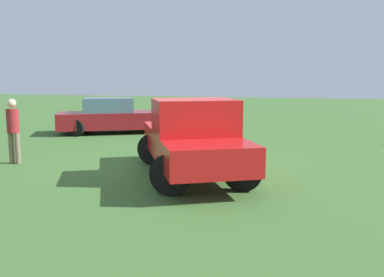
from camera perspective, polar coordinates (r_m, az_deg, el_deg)
ground_plane at (r=10.44m, az=-1.20°, el=-4.35°), size 80.00×80.00×0.00m
pickup_truck at (r=9.49m, az=0.15°, el=0.25°), size 3.80×4.98×1.84m
sedan_near at (r=17.65m, az=-11.04°, el=3.03°), size 4.92×3.75×1.49m
person_bystander at (r=12.02m, az=-23.75°, el=1.47°), size 0.34×0.32×1.76m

